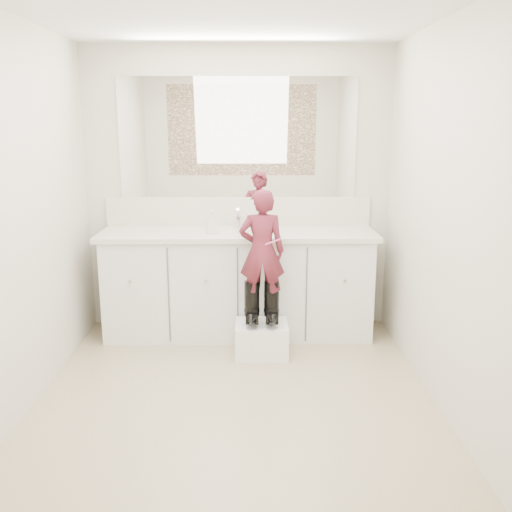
{
  "coord_description": "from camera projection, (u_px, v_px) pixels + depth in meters",
  "views": [
    {
      "loc": [
        0.09,
        -3.41,
        1.79
      ],
      "look_at": [
        0.14,
        0.73,
        0.8
      ],
      "focal_mm": 40.0,
      "sensor_mm": 36.0,
      "label": 1
    }
  ],
  "objects": [
    {
      "name": "floor",
      "position": [
        235.0,
        401.0,
        3.73
      ],
      "size": [
        3.0,
        3.0,
        0.0
      ],
      "primitive_type": "plane",
      "color": "#968262",
      "rests_on": "ground"
    },
    {
      "name": "countertop",
      "position": [
        238.0,
        234.0,
        4.7
      ],
      "size": [
        2.28,
        0.58,
        0.04
      ],
      "primitive_type": "cube",
      "color": "beige",
      "rests_on": "vanity_cabinet"
    },
    {
      "name": "dot_panel",
      "position": [
        221.0,
        163.0,
        1.89
      ],
      "size": [
        2.0,
        0.01,
        1.2
      ],
      "primitive_type": "cube",
      "color": "#472819",
      "rests_on": "wall_front"
    },
    {
      "name": "wall_right",
      "position": [
        447.0,
        219.0,
        3.46
      ],
      "size": [
        0.0,
        3.0,
        3.0
      ],
      "primitive_type": "plane",
      "rotation": [
        1.57,
        0.0,
        -1.57
      ],
      "color": "beige",
      "rests_on": "floor"
    },
    {
      "name": "step_stool",
      "position": [
        262.0,
        339.0,
        4.43
      ],
      "size": [
        0.4,
        0.34,
        0.26
      ],
      "primitive_type": "cube",
      "rotation": [
        0.0,
        0.0,
        -0.0
      ],
      "color": "white",
      "rests_on": "floor"
    },
    {
      "name": "backsplash",
      "position": [
        238.0,
        212.0,
        4.94
      ],
      "size": [
        2.28,
        0.03,
        0.25
      ],
      "primitive_type": "cube",
      "color": "beige",
      "rests_on": "countertop"
    },
    {
      "name": "vanity_cabinet",
      "position": [
        238.0,
        285.0,
        4.82
      ],
      "size": [
        2.2,
        0.55,
        0.85
      ],
      "primitive_type": "cube",
      "color": "silver",
      "rests_on": "floor"
    },
    {
      "name": "wall_back",
      "position": [
        238.0,
        190.0,
        4.91
      ],
      "size": [
        2.6,
        0.0,
        2.6
      ],
      "primitive_type": "plane",
      "rotation": [
        1.57,
        0.0,
        0.0
      ],
      "color": "beige",
      "rests_on": "floor"
    },
    {
      "name": "soap_bottle",
      "position": [
        212.0,
        222.0,
        4.65
      ],
      "size": [
        0.1,
        0.11,
        0.18
      ],
      "primitive_type": "imported",
      "rotation": [
        0.0,
        0.0,
        0.33
      ],
      "color": "beige",
      "rests_on": "countertop"
    },
    {
      "name": "boot_left",
      "position": [
        252.0,
        303.0,
        4.36
      ],
      "size": [
        0.12,
        0.22,
        0.34
      ],
      "primitive_type": null,
      "rotation": [
        0.0,
        0.0,
        -0.0
      ],
      "color": "black",
      "rests_on": "step_stool"
    },
    {
      "name": "ceiling",
      "position": [
        232.0,
        7.0,
        3.17
      ],
      "size": [
        3.0,
        3.0,
        0.0
      ],
      "primitive_type": "plane",
      "rotation": [
        3.14,
        0.0,
        0.0
      ],
      "color": "white",
      "rests_on": "wall_back"
    },
    {
      "name": "wall_left",
      "position": [
        18.0,
        220.0,
        3.43
      ],
      "size": [
        0.0,
        3.0,
        3.0
      ],
      "primitive_type": "plane",
      "rotation": [
        1.57,
        0.0,
        1.57
      ],
      "color": "beige",
      "rests_on": "floor"
    },
    {
      "name": "cup",
      "position": [
        257.0,
        226.0,
        4.68
      ],
      "size": [
        0.13,
        0.13,
        0.1
      ],
      "primitive_type": "imported",
      "rotation": [
        0.0,
        0.0,
        0.33
      ],
      "color": "beige",
      "rests_on": "countertop"
    },
    {
      "name": "mirror",
      "position": [
        238.0,
        138.0,
        4.79
      ],
      "size": [
        2.0,
        0.02,
        1.0
      ],
      "primitive_type": "cube",
      "color": "white",
      "rests_on": "wall_back"
    },
    {
      "name": "boot_right",
      "position": [
        271.0,
        303.0,
        4.36
      ],
      "size": [
        0.12,
        0.22,
        0.34
      ],
      "primitive_type": null,
      "rotation": [
        0.0,
        0.0,
        -0.0
      ],
      "color": "black",
      "rests_on": "step_stool"
    },
    {
      "name": "toddler",
      "position": [
        262.0,
        251.0,
        4.27
      ],
      "size": [
        0.34,
        0.23,
        0.94
      ],
      "primitive_type": "imported",
      "rotation": [
        0.0,
        0.0,
        3.14
      ],
      "color": "#9B2F41",
      "rests_on": "step_stool"
    },
    {
      "name": "toothbrush",
      "position": [
        271.0,
        242.0,
        4.21
      ],
      "size": [
        0.14,
        0.01,
        0.06
      ],
      "primitive_type": "cylinder",
      "rotation": [
        0.0,
        1.22,
        -0.0
      ],
      "color": "pink",
      "rests_on": "toddler"
    },
    {
      "name": "faucet",
      "position": [
        238.0,
        222.0,
        4.85
      ],
      "size": [
        0.08,
        0.08,
        0.1
      ],
      "primitive_type": "cylinder",
      "color": "silver",
      "rests_on": "countertop"
    },
    {
      "name": "wall_front",
      "position": [
        223.0,
        293.0,
        1.99
      ],
      "size": [
        2.6,
        0.0,
        2.6
      ],
      "primitive_type": "plane",
      "rotation": [
        -1.57,
        0.0,
        0.0
      ],
      "color": "beige",
      "rests_on": "floor"
    }
  ]
}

